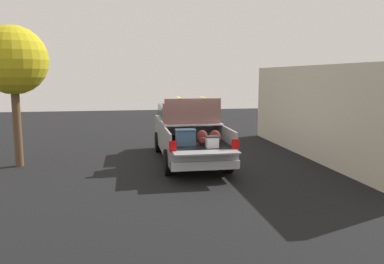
% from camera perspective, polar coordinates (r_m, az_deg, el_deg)
% --- Properties ---
extents(ground_plane, '(40.00, 40.00, 0.00)m').
position_cam_1_polar(ground_plane, '(13.24, -0.44, -4.34)').
color(ground_plane, black).
extents(pickup_truck, '(6.05, 2.06, 2.23)m').
position_cam_1_polar(pickup_truck, '(13.41, -0.70, -0.08)').
color(pickup_truck, gray).
rests_on(pickup_truck, ground_plane).
extents(building_facade, '(10.33, 0.36, 3.28)m').
position_cam_1_polar(building_facade, '(14.24, 17.54, 2.86)').
color(building_facade, beige).
rests_on(building_facade, ground_plane).
extents(tree_background, '(2.16, 2.16, 4.49)m').
position_cam_1_polar(tree_background, '(13.40, -25.20, 9.57)').
color(tree_background, brown).
rests_on(tree_background, ground_plane).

